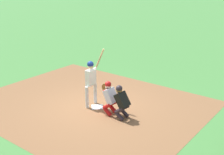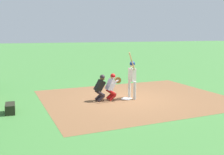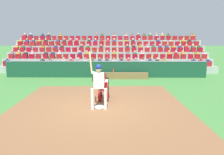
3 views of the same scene
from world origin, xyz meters
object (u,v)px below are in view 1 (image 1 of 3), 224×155
(batter_at_plate, at_px, (91,78))
(home_plate_umpire, at_px, (121,101))
(home_plate_marker, at_px, (97,107))
(catcher_crouching, at_px, (110,96))

(batter_at_plate, relative_size, home_plate_umpire, 1.82)
(home_plate_marker, xyz_separation_m, batter_at_plate, (-0.00, 0.29, 1.12))
(batter_at_plate, height_order, home_plate_umpire, batter_at_plate)
(batter_at_plate, xyz_separation_m, catcher_crouching, (-0.11, -1.01, -0.42))
(batter_at_plate, distance_m, catcher_crouching, 1.10)
(home_plate_marker, distance_m, catcher_crouching, 1.01)
(home_plate_marker, bearing_deg, catcher_crouching, -98.90)
(catcher_crouching, bearing_deg, home_plate_umpire, -92.69)
(batter_at_plate, bearing_deg, catcher_crouching, -96.22)
(home_plate_marker, xyz_separation_m, home_plate_umpire, (-0.14, -1.28, 0.67))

